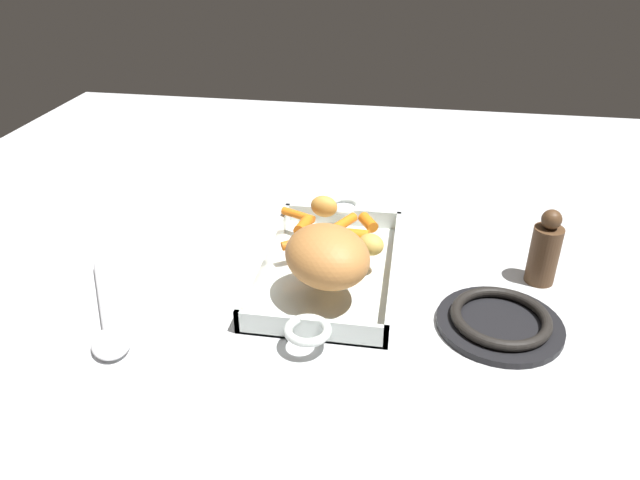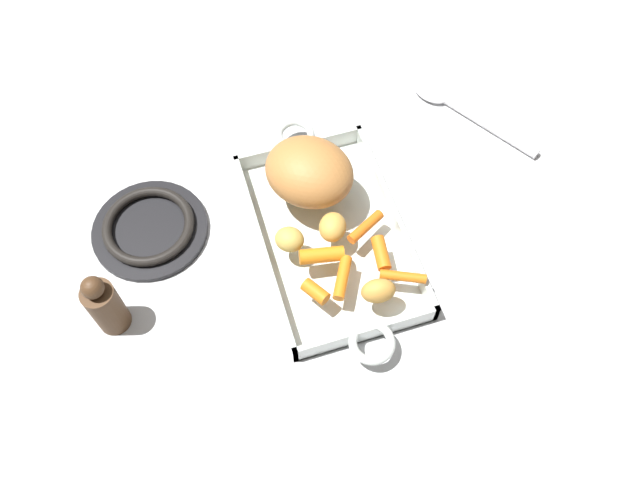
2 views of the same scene
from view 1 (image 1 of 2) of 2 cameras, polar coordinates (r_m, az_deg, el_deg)
The scene contains 15 objects.
ground_plane at distance 1.00m, azimuth 0.85°, elevation -3.35°, with size 1.95×1.95×0.00m, color silver.
roasting_dish at distance 1.00m, azimuth 0.86°, elevation -2.78°, with size 0.46×0.22×0.04m.
pork_roast at distance 0.89m, azimuth 0.70°, elevation -1.57°, with size 0.14×0.12×0.09m, color #BB793D.
baby_carrot_southeast at distance 1.02m, azimuth 2.93°, elevation 0.48°, with size 0.02×0.02×0.07m, color orange.
baby_carrot_northwest at distance 1.06m, azimuth 4.69°, elevation 1.72°, with size 0.02×0.02×0.04m, color orange.
baby_carrot_center_right at distance 1.00m, azimuth -1.82°, elevation -0.14°, with size 0.02×0.02×0.07m, color orange.
baby_carrot_northeast at distance 1.06m, azimuth 2.21°, elevation 1.57°, with size 0.02×0.02×0.07m, color orange.
baby_carrot_center_left at distance 1.09m, azimuth -2.12°, elevation 2.43°, with size 0.01×0.01×0.07m, color orange.
baby_carrot_short at distance 1.05m, azimuth -1.62°, elevation 1.39°, with size 0.02×0.02×0.05m, color orange.
potato_whole at distance 0.98m, azimuth 1.03°, elevation -0.07°, with size 0.05×0.04×0.04m, color gold.
potato_golden_large at distance 0.98m, azimuth 4.96°, elevation -0.43°, with size 0.04×0.04×0.04m, color gold.
potato_near_roast at distance 1.09m, azimuth 0.40°, elevation 3.27°, with size 0.05×0.03×0.04m, color gold.
stove_burner_rear at distance 0.92m, azimuth 17.03°, elevation -7.50°, with size 0.19×0.19×0.03m.
serving_spoon at distance 0.94m, azimuth -19.87°, elevation -7.26°, with size 0.24×0.17×0.02m.
pepper_mill at distance 1.02m, azimuth 20.92°, elevation -0.98°, with size 0.05×0.05×0.13m.
Camera 1 is at (-0.83, -0.12, 0.55)m, focal length 33.07 mm.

